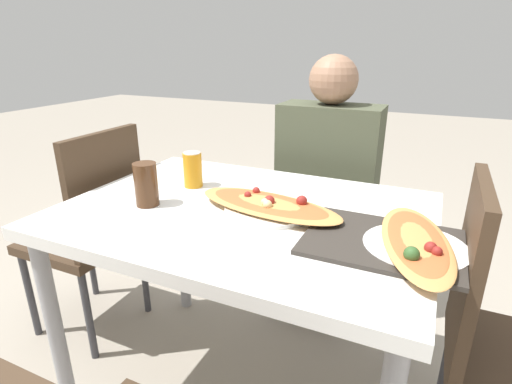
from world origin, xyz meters
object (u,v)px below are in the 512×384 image
soda_can (193,170)px  person_seated (327,172)px  pizza_main (268,206)px  pizza_second (416,244)px  chair_side_right (503,337)px  chair_far_seated (331,203)px  drink_glass (146,184)px  chair_side_left (92,227)px  dining_table (245,232)px

soda_can → person_seated: bearing=55.5°
pizza_main → pizza_second: pizza_second is taller
chair_side_right → pizza_main: bearing=-89.8°
chair_far_seated → pizza_second: size_ratio=1.98×
chair_far_seated → pizza_main: chair_far_seated is taller
person_seated → drink_glass: person_seated is taller
drink_glass → pizza_second: (0.80, 0.04, -0.05)m
pizza_main → drink_glass: 0.39m
chair_side_left → pizza_second: size_ratio=1.98×
dining_table → chair_side_left: (-0.75, 0.06, -0.16)m
dining_table → chair_side_left: chair_side_left is taller
chair_side_right → pizza_main: 0.72m
person_seated → pizza_second: person_seated is taller
chair_side_right → drink_glass: chair_side_right is taller
chair_far_seated → pizza_second: bearing=116.8°
chair_side_right → drink_glass: bearing=-84.0°
pizza_main → soda_can: bearing=163.0°
person_seated → drink_glass: (-0.39, -0.72, 0.12)m
person_seated → pizza_second: 0.80m
chair_side_right → person_seated: 0.91m
pizza_second → chair_far_seated: bearing=116.8°
soda_can → chair_side_left: bearing=-174.7°
chair_far_seated → drink_glass: 0.98m
dining_table → chair_far_seated: bearing=82.6°
chair_side_left → soda_can: size_ratio=7.32×
dining_table → pizza_main: pizza_main is taller
dining_table → chair_far_seated: (0.10, 0.74, -0.16)m
person_seated → chair_side_left: bearing=33.7°
chair_side_left → person_seated: person_seated is taller
chair_side_right → pizza_second: (-0.24, -0.07, 0.26)m
chair_side_left → soda_can: (0.49, 0.05, 0.30)m
chair_side_left → soda_can: bearing=-84.7°
chair_far_seated → chair_side_right: (0.65, -0.73, 0.00)m
dining_table → person_seated: size_ratio=0.94×
soda_can → pizza_second: (0.76, -0.17, -0.04)m
chair_side_left → pizza_second: chair_side_left is taller
dining_table → pizza_second: size_ratio=2.42×
chair_side_right → pizza_main: chair_side_right is taller
chair_far_seated → drink_glass: bearing=65.2°
pizza_main → drink_glass: (-0.37, -0.11, 0.05)m
person_seated → chair_side_right: bearing=136.5°
chair_side_left → soda_can: 0.57m
dining_table → pizza_main: size_ratio=2.24×
drink_glass → pizza_main: bearing=16.1°
chair_side_left → person_seated: size_ratio=0.77×
soda_can → chair_side_right: bearing=-5.7°
chair_side_left → pizza_main: 0.86m
dining_table → pizza_main: 0.13m
chair_side_left → dining_table: bearing=-94.9°
person_seated → pizza_second: (0.41, -0.69, 0.07)m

